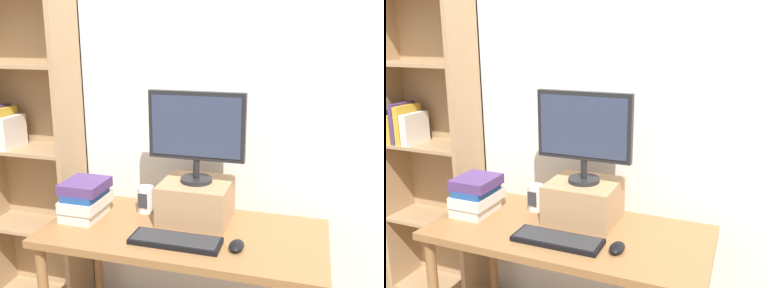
# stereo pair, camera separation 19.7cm
# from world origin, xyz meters

# --- Properties ---
(back_wall) EXTENTS (7.00, 0.08, 2.60)m
(back_wall) POSITION_xyz_m (0.00, 0.43, 1.30)
(back_wall) COLOR silver
(back_wall) RESTS_ON ground_plane
(desk) EXTENTS (1.33, 0.62, 0.71)m
(desk) POSITION_xyz_m (0.00, 0.00, 0.63)
(desk) COLOR olive
(desk) RESTS_ON ground_plane
(bookshelf_unit) EXTENTS (0.61, 0.28, 1.92)m
(bookshelf_unit) POSITION_xyz_m (-1.04, 0.28, 0.97)
(bookshelf_unit) COLOR tan
(bookshelf_unit) RESTS_ON ground_plane
(riser_box) EXTENTS (0.34, 0.31, 0.20)m
(riser_box) POSITION_xyz_m (0.03, 0.13, 0.81)
(riser_box) COLOR #A87F56
(riser_box) RESTS_ON desk
(computer_monitor) EXTENTS (0.47, 0.15, 0.44)m
(computer_monitor) POSITION_xyz_m (0.03, 0.13, 1.17)
(computer_monitor) COLOR black
(computer_monitor) RESTS_ON riser_box
(keyboard) EXTENTS (0.41, 0.14, 0.02)m
(keyboard) POSITION_xyz_m (0.01, -0.14, 0.72)
(keyboard) COLOR black
(keyboard) RESTS_ON desk
(computer_mouse) EXTENTS (0.06, 0.10, 0.04)m
(computer_mouse) POSITION_xyz_m (0.28, -0.12, 0.73)
(computer_mouse) COLOR black
(computer_mouse) RESTS_ON desk
(book_stack) EXTENTS (0.20, 0.25, 0.19)m
(book_stack) POSITION_xyz_m (-0.52, 0.01, 0.81)
(book_stack) COLOR silver
(book_stack) RESTS_ON desk
(desk_speaker) EXTENTS (0.08, 0.09, 0.14)m
(desk_speaker) POSITION_xyz_m (-0.25, 0.15, 0.78)
(desk_speaker) COLOR silver
(desk_speaker) RESTS_ON desk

